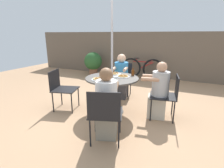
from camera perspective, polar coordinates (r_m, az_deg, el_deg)
The scene contains 19 objects.
ground_plane at distance 3.70m, azimuth 0.00°, elevation -9.00°, with size 12.00×12.00×0.00m, color tan.
back_fence at distance 6.58m, azimuth 12.57°, elevation 9.17°, with size 10.00×0.06×1.64m, color brown.
patio_table at distance 3.49m, azimuth 0.00°, elevation -0.12°, with size 1.05×1.05×0.74m.
umbrella_pole at distance 3.37m, azimuth 0.00°, elevation 9.82°, with size 0.04×0.04×2.40m, color #ADADB2.
patio_chair_north at distance 4.54m, azimuth 3.40°, elevation 2.33°, with size 0.56×0.56×0.84m.
diner_north at distance 4.37m, azimuth 2.96°, elevation 1.95°, with size 0.41×0.56×1.10m.
patio_chair_east at distance 3.83m, azimuth -16.21°, elevation -0.88°, with size 0.59×0.59×0.84m.
patio_chair_south at distance 2.52m, azimuth -2.26°, elevation -9.23°, with size 0.61×0.61×0.84m.
diner_south at distance 2.67m, azimuth -1.78°, elevation -7.31°, with size 0.45×0.54×1.11m.
patio_chair_west at distance 3.42m, azimuth 17.84°, elevation -3.05°, with size 0.55×0.55×0.84m.
diner_west at distance 3.41m, azimuth 14.93°, elevation -2.72°, with size 0.53×0.39×1.09m.
pancake_plate_a at distance 3.28m, azimuth -4.48°, elevation 1.59°, with size 0.26×0.26×0.04m.
pancake_plate_b at distance 3.50m, azimuth 3.61°, elevation 2.56°, with size 0.26×0.26×0.05m.
pancake_plate_c at distance 3.72m, azimuth 0.93°, elevation 3.39°, with size 0.26×0.26×0.05m.
syrup_bottle at distance 3.63m, azimuth 6.84°, elevation 3.70°, with size 0.08×0.06×0.16m.
coffee_cup at distance 3.34m, azimuth -0.36°, elevation 2.61°, with size 0.08×0.08×0.11m.
drinking_glass_a at distance 3.11m, azimuth 1.07°, elevation 1.53°, with size 0.07×0.07×0.10m, color silver.
bicycle at distance 6.40m, azimuth 9.70°, elevation 5.06°, with size 1.53×0.44×0.75m.
potted_shrub at distance 6.89m, azimuth -6.18°, elevation 7.19°, with size 0.69×0.69×0.89m.
Camera 1 is at (1.42, -3.04, 1.57)m, focal length 28.00 mm.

